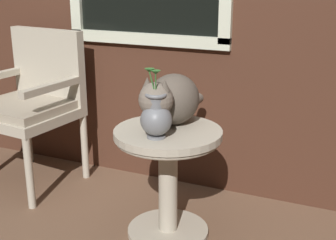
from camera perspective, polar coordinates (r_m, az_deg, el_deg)
ground_plane at (r=2.48m, az=-7.22°, el=-13.75°), size 6.00×6.00×0.00m
wicker_side_table at (r=2.29m, az=0.00°, el=-5.46°), size 0.53×0.53×0.57m
wicker_chair at (r=3.00m, az=-16.32°, el=2.56°), size 0.61×0.58×0.95m
cat at (r=2.26m, az=0.36°, el=2.58°), size 0.26×0.60×0.27m
pewter_vase_with_ivy at (r=2.10m, az=-1.48°, el=0.45°), size 0.14×0.14×0.32m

